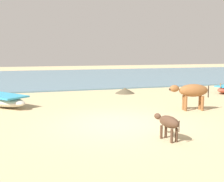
% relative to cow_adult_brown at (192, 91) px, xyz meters
% --- Properties ---
extents(ground, '(80.00, 80.00, 0.00)m').
position_rel_cow_adult_brown_xyz_m(ground, '(-3.62, -1.28, -0.78)').
color(ground, tan).
extents(sea_water, '(60.00, 20.00, 0.08)m').
position_rel_cow_adult_brown_xyz_m(sea_water, '(-3.62, 17.12, -0.74)').
color(sea_water, slate).
rests_on(sea_water, ground).
extents(cow_adult_brown, '(1.65, 0.73, 1.09)m').
position_rel_cow_adult_brown_xyz_m(cow_adult_brown, '(0.00, 0.00, 0.00)').
color(cow_adult_brown, brown).
rests_on(cow_adult_brown, ground).
extents(calf_near_dark, '(0.45, 1.03, 0.67)m').
position_rel_cow_adult_brown_xyz_m(calf_near_dark, '(-2.83, -3.28, -0.30)').
color(calf_near_dark, '#4C3323').
rests_on(calf_near_dark, ground).
extents(debris_pile_0, '(1.56, 1.56, 0.32)m').
position_rel_cow_adult_brown_xyz_m(debris_pile_0, '(-1.02, 5.34, -0.62)').
color(debris_pile_0, brown).
rests_on(debris_pile_0, ground).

